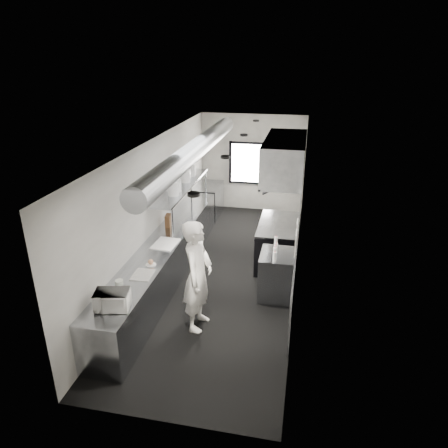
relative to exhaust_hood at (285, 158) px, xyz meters
The scene contains 35 objects.
floor 2.72m from the exhaust_hood, 147.45° to the right, with size 3.00×8.00×0.01m, color black.
ceiling 1.36m from the exhaust_hood, 147.45° to the right, with size 3.00×8.00×0.01m, color silver.
wall_back 3.62m from the exhaust_hood, 108.38° to the left, with size 3.00×0.02×2.80m, color beige.
wall_front 4.93m from the exhaust_hood, 103.13° to the right, with size 3.00×0.02×2.80m, color beige.
wall_left 2.87m from the exhaust_hood, 164.91° to the right, with size 0.02×8.00×2.80m, color beige.
wall_right 1.28m from the exhaust_hood, 60.05° to the right, with size 0.02×8.00×2.80m, color beige.
wall_cladding 1.92m from the exhaust_hood, 46.22° to the right, with size 0.03×5.50×1.10m, color gray.
hvac_duct 1.83m from the exhaust_hood, behind, with size 0.40×0.40×6.40m, color gray.
service_window 3.58m from the exhaust_hood, 108.57° to the left, with size 1.36×0.05×1.25m.
exhaust_hood is the anchor object (origin of this frame).
prep_counter 3.20m from the exhaust_hood, 151.89° to the right, with size 0.70×6.00×0.90m, color gray.
pass_shelf 2.46m from the exhaust_hood, behind, with size 0.45×3.00×0.68m.
range 1.92m from the exhaust_hood, behind, with size 0.88×1.60×0.94m.
bottle_station 2.39m from the exhaust_hood, 87.82° to the right, with size 0.65×0.80×0.90m, color gray.
far_work_table 3.88m from the exhaust_hood, 131.94° to the left, with size 0.70×1.20×0.90m, color gray.
notice_sheet_a 2.09m from the exhaust_hood, 78.88° to the right, with size 0.02×0.28×0.38m, color white.
notice_sheet_b 2.43m from the exhaust_hood, 80.58° to the right, with size 0.02×0.28×0.38m, color white.
line_cook 3.20m from the exhaust_hood, 114.15° to the right, with size 0.71×0.47×1.95m, color white.
microwave 4.48m from the exhaust_hood, 120.89° to the right, with size 0.46×0.35×0.28m, color white.
deli_tub_a 4.47m from the exhaust_hood, 124.71° to the right, with size 0.14×0.14×0.10m, color beige.
deli_tub_b 4.13m from the exhaust_hood, 127.86° to the right, with size 0.13×0.13×0.10m, color beige.
newspaper 3.71m from the exhaust_hood, 128.82° to the right, with size 0.33×0.42×0.01m, color silver.
small_plate 3.46m from the exhaust_hood, 132.86° to the right, with size 0.18×0.18×0.02m, color white.
pastry 3.43m from the exhaust_hood, 132.86° to the right, with size 0.09×0.09×0.09m, color #E3A377.
cutting_board 2.97m from the exhaust_hood, 146.65° to the right, with size 0.43×0.57×0.02m, color silver.
knife_block 2.80m from the exhaust_hood, 167.50° to the right, with size 0.11×0.24×0.26m, color brown.
plate_stack_a 2.41m from the exhaust_hood, 169.78° to the right, with size 0.23×0.23×0.27m, color white.
plate_stack_b 2.39m from the exhaust_hood, behind, with size 0.22×0.22×0.28m, color white.
plate_stack_c 2.46m from the exhaust_hood, 165.80° to the left, with size 0.23×0.23×0.33m, color white.
plate_stack_d 2.65m from the exhaust_hood, 154.51° to the left, with size 0.24×0.24×0.37m, color white.
squeeze_bottle_a 2.21m from the exhaust_hood, 89.50° to the right, with size 0.06×0.06×0.18m, color silver.
squeeze_bottle_b 2.08m from the exhaust_hood, 89.97° to the right, with size 0.07×0.07×0.20m, color silver.
squeeze_bottle_c 1.97m from the exhaust_hood, 89.78° to the right, with size 0.06×0.06×0.17m, color silver.
squeeze_bottle_d 1.91m from the exhaust_hood, 89.73° to the right, with size 0.06×0.06×0.17m, color silver.
squeeze_bottle_e 1.75m from the exhaust_hood, 91.11° to the right, with size 0.07×0.07×0.20m, color silver.
Camera 1 is at (1.54, -7.71, 4.41)m, focal length 33.32 mm.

